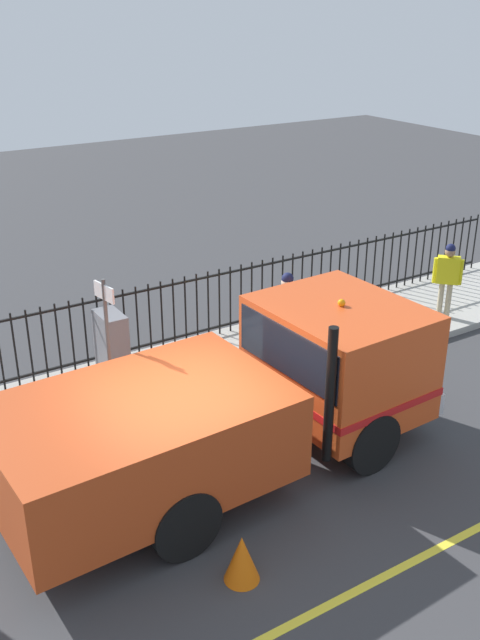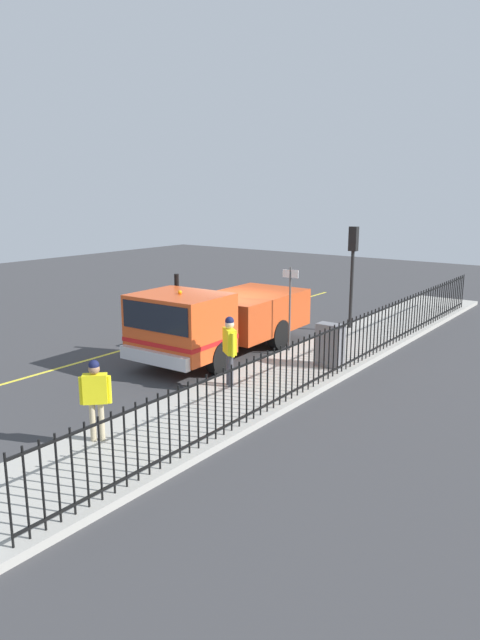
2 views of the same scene
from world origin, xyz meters
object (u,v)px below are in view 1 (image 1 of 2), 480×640
(utility_cabinet, at_px, (112,345))
(pedestrian_distant, at_px, (448,273))
(street_sign, at_px, (108,341))
(work_truck, at_px, (253,392))
(worker_standing, at_px, (287,308))
(traffic_cone, at_px, (242,558))

(utility_cabinet, bearing_deg, pedestrian_distant, -100.52)
(utility_cabinet, xyz_separation_m, street_sign, (-1.79, 0.75, 0.99))
(work_truck, bearing_deg, worker_standing, 132.98)
(worker_standing, bearing_deg, pedestrian_distant, 124.74)
(work_truck, xyz_separation_m, street_sign, (1.69, 1.50, 0.52))
(street_sign, bearing_deg, traffic_cone, -178.84)
(work_truck, relative_size, pedestrian_distant, 4.09)
(utility_cabinet, height_order, street_sign, street_sign)
(work_truck, height_order, pedestrian_distant, work_truck)
(pedestrian_distant, relative_size, utility_cabinet, 1.35)
(worker_standing, height_order, traffic_cone, worker_standing)
(work_truck, height_order, traffic_cone, work_truck)
(work_truck, xyz_separation_m, pedestrian_distant, (2.17, -6.34, -0.07))
(pedestrian_distant, height_order, traffic_cone, pedestrian_distant)
(pedestrian_distant, bearing_deg, worker_standing, 44.54)
(work_truck, xyz_separation_m, worker_standing, (2.25, -2.22, 0.02))
(work_truck, distance_m, pedestrian_distant, 6.70)
(pedestrian_distant, xyz_separation_m, traffic_cone, (-4.12, 7.77, -0.84))
(pedestrian_distant, xyz_separation_m, utility_cabinet, (1.32, 7.09, -0.40))
(utility_cabinet, bearing_deg, traffic_cone, 172.96)
(traffic_cone, bearing_deg, worker_standing, -40.90)
(worker_standing, xyz_separation_m, traffic_cone, (-4.20, 3.64, -0.93))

